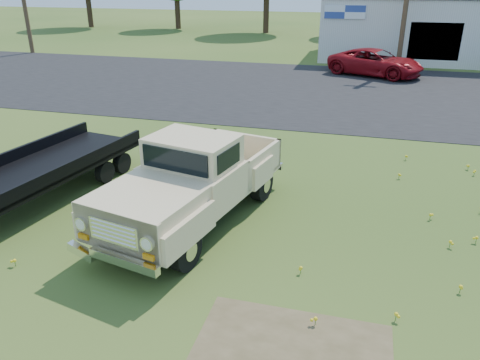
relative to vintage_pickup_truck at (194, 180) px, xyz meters
The scene contains 8 objects.
ground 1.80m from the vintage_pickup_truck, 23.38° to the right, with size 140.00×140.00×0.00m, color #2E4B18.
asphalt_lot 14.52m from the vintage_pickup_truck, 84.65° to the left, with size 90.00×14.00×0.02m, color black.
dirt_patch_a 4.69m from the vintage_pickup_truck, 51.51° to the right, with size 3.00×2.00×0.01m, color brown.
dirt_patch_b 3.16m from the vintage_pickup_truck, 102.58° to the left, with size 2.20×1.60×0.01m, color brown.
commercial_building 27.43m from the vintage_pickup_truck, 74.45° to the left, with size 14.20×8.20×4.15m.
vintage_pickup_truck is the anchor object (origin of this frame).
flatbed_trailer 4.31m from the vintage_pickup_truck, behind, with size 2.08×6.25×1.70m, color black, non-canonical shape.
red_pickup 19.45m from the vintage_pickup_truck, 78.19° to the left, with size 2.42×5.25×1.46m, color maroon.
Camera 1 is at (2.15, -8.48, 5.27)m, focal length 35.00 mm.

